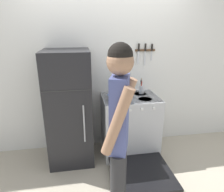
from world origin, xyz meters
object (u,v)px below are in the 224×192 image
refrigerator (70,108)px  tea_kettle (117,90)px  person (119,135)px  dutch_oven_pot (120,96)px  stove_range (130,126)px  utensil_jar (141,89)px

refrigerator → tea_kettle: refrigerator is taller
refrigerator → person: bearing=-68.6°
dutch_oven_pot → person: 1.11m
stove_range → tea_kettle: bearing=136.4°
stove_range → utensil_jar: utensil_jar is taller
stove_range → refrigerator: bearing=178.4°
refrigerator → tea_kettle: bearing=11.0°
refrigerator → utensil_jar: bearing=7.6°
refrigerator → person: size_ratio=0.90×
utensil_jar → tea_kettle: bearing=-179.1°
utensil_jar → stove_range: bearing=-140.4°
tea_kettle → person: 1.35m
stove_range → tea_kettle: (-0.17, 0.16, 0.53)m
dutch_oven_pot → tea_kettle: bearing=86.7°
utensil_jar → dutch_oven_pot: bearing=-147.0°
refrigerator → dutch_oven_pot: refrigerator is taller
stove_range → person: bearing=-109.4°
stove_range → dutch_oven_pot: bearing=-155.7°
stove_range → dutch_oven_pot: (-0.18, -0.08, 0.52)m
tea_kettle → person: person is taller
dutch_oven_pot → person: bearing=-101.9°
utensil_jar → person: (-0.61, -1.33, 0.02)m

